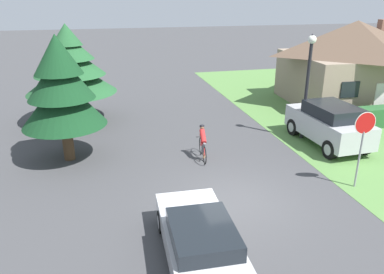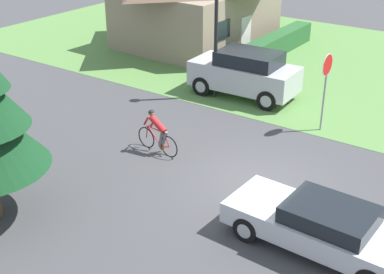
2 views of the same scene
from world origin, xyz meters
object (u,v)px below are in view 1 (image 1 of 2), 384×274
cottage_house (352,61)px  sedan_left_lane (201,243)px  stop_sign (363,134)px  street_lamp (308,72)px  parked_suv_right (329,124)px  conifer_tall_near (61,88)px  conifer_tall_far (70,67)px  cyclist (203,143)px

cottage_house → sedan_left_lane: cottage_house is taller
stop_sign → street_lamp: bearing=-94.7°
parked_suv_right → conifer_tall_near: 11.99m
cottage_house → parked_suv_right: cottage_house is taller
conifer_tall_far → street_lamp: bearing=-25.8°
conifer_tall_far → cottage_house: bearing=-0.4°
sedan_left_lane → stop_sign: 7.31m
cyclist → street_lamp: 6.08m
sedan_left_lane → conifer_tall_far: 13.77m
stop_sign → conifer_tall_near: size_ratio=0.55×
stop_sign → conifer_tall_far: 14.64m
cyclist → street_lamp: (5.38, 1.17, 2.56)m
stop_sign → cyclist: bearing=-36.5°
sedan_left_lane → stop_sign: stop_sign is taller
conifer_tall_far → parked_suv_right: bearing=-28.2°
cottage_house → conifer_tall_near: (-17.15, -5.08, 0.46)m
parked_suv_right → street_lamp: bearing=35.3°
conifer_tall_near → stop_sign: bearing=-26.2°
sedan_left_lane → conifer_tall_near: 9.05m
street_lamp → sedan_left_lane: bearing=-133.1°
sedan_left_lane → conifer_tall_near: bearing=27.7°
parked_suv_right → conifer_tall_near: conifer_tall_near is taller
conifer_tall_near → conifer_tall_far: conifer_tall_far is taller
cyclist → street_lamp: street_lamp is taller
cottage_house → cyclist: 13.33m
parked_suv_right → stop_sign: size_ratio=1.57×
parked_suv_right → stop_sign: 4.36m
stop_sign → parked_suv_right: bearing=-106.7°
sedan_left_lane → parked_suv_right: parked_suv_right is taller
cyclist → parked_suv_right: 6.16m
parked_suv_right → stop_sign: bearing=158.8°
cottage_house → conifer_tall_far: conifer_tall_far is taller
cyclist → conifer_tall_near: bearing=83.2°
cottage_house → conifer_tall_near: conifer_tall_near is taller
conifer_tall_far → sedan_left_lane: bearing=-74.0°
cottage_house → street_lamp: size_ratio=1.65×
street_lamp → conifer_tall_far: bearing=154.2°
sedan_left_lane → conifer_tall_far: bearing=18.1°
conifer_tall_far → stop_sign: bearing=-44.8°
sedan_left_lane → conifer_tall_near: (-3.76, 7.85, 2.47)m
conifer_tall_near → conifer_tall_far: 5.19m
cottage_house → parked_suv_right: bearing=-128.6°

